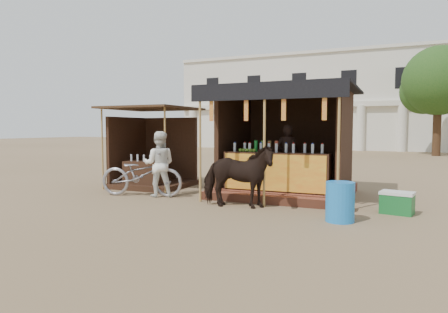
% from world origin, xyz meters
% --- Properties ---
extents(ground, '(120.00, 120.00, 0.00)m').
position_xyz_m(ground, '(0.00, 0.00, 0.00)').
color(ground, '#846B4C').
rests_on(ground, ground).
extents(main_stall, '(3.60, 3.61, 2.78)m').
position_xyz_m(main_stall, '(1.00, 3.36, 1.02)').
color(main_stall, brown).
rests_on(main_stall, ground).
extents(secondary_stall, '(2.40, 2.40, 2.38)m').
position_xyz_m(secondary_stall, '(-3.17, 3.24, 0.85)').
color(secondary_stall, '#351F13').
rests_on(secondary_stall, ground).
extents(cow, '(1.75, 0.97, 1.41)m').
position_xyz_m(cow, '(0.50, 1.19, 0.71)').
color(cow, black).
rests_on(cow, ground).
extents(motorbike, '(2.30, 1.23, 1.15)m').
position_xyz_m(motorbike, '(-2.34, 1.63, 0.57)').
color(motorbike, '#95939B').
rests_on(motorbike, ground).
extents(bystander, '(1.00, 0.91, 1.68)m').
position_xyz_m(bystander, '(-1.90, 1.77, 0.84)').
color(bystander, white).
rests_on(bystander, ground).
extents(blue_barrel, '(0.55, 0.55, 0.75)m').
position_xyz_m(blue_barrel, '(2.75, 0.75, 0.38)').
color(blue_barrel, blue).
rests_on(blue_barrel, ground).
extents(red_crate, '(0.41, 0.36, 0.33)m').
position_xyz_m(red_crate, '(2.66, 1.80, 0.16)').
color(red_crate, '#A5261B').
rests_on(red_crate, ground).
extents(cooler, '(0.71, 0.56, 0.46)m').
position_xyz_m(cooler, '(3.74, 1.94, 0.23)').
color(cooler, '#17672A').
rests_on(cooler, ground).
extents(background_building, '(26.00, 7.45, 8.18)m').
position_xyz_m(background_building, '(-2.00, 29.94, 3.98)').
color(background_building, silver).
rests_on(background_building, ground).
extents(tree, '(4.50, 4.40, 7.00)m').
position_xyz_m(tree, '(5.81, 22.14, 4.63)').
color(tree, '#382314').
rests_on(tree, ground).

